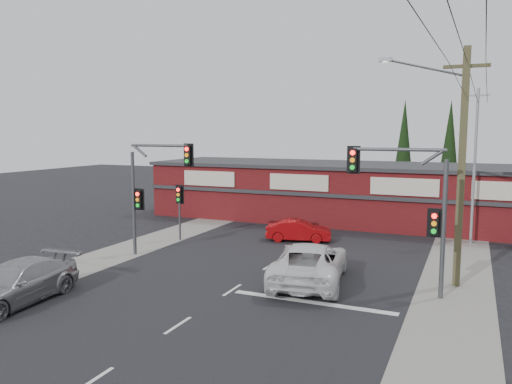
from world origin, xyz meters
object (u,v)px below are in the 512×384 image
at_px(shop_building, 328,191).
at_px(utility_pole, 458,160).
at_px(red_sedan, 299,231).
at_px(silver_suv, 15,283).
at_px(white_suv, 310,262).

bearing_deg(shop_building, utility_pole, -56.24).
bearing_deg(red_sedan, utility_pole, -136.82).
relative_size(silver_suv, utility_pole, 0.54).
bearing_deg(white_suv, shop_building, -86.82).
distance_m(red_sedan, utility_pole, 11.57).
xyz_separation_m(silver_suv, shop_building, (5.91, 23.11, 1.35)).
height_order(white_suv, red_sedan, white_suv).
height_order(red_sedan, utility_pole, utility_pole).
bearing_deg(white_suv, silver_suv, 27.51).
xyz_separation_m(silver_suv, utility_pole, (15.27, 9.11, 4.61)).
xyz_separation_m(white_suv, red_sedan, (-3.11, 7.65, -0.23)).
height_order(silver_suv, utility_pole, utility_pole).
height_order(red_sedan, shop_building, shop_building).
bearing_deg(shop_building, white_suv, -77.34).
height_order(shop_building, utility_pole, utility_pole).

